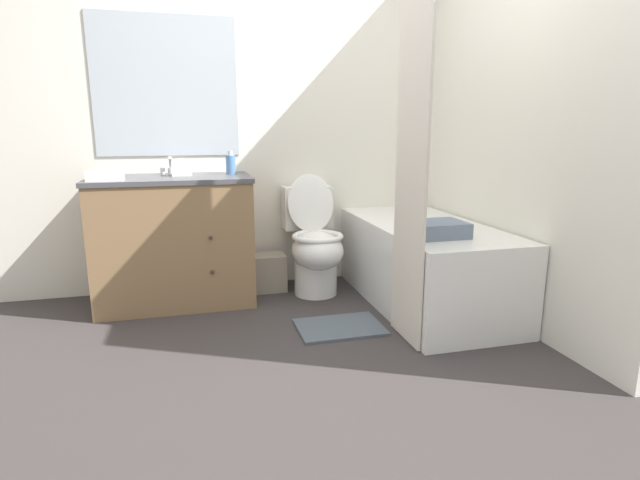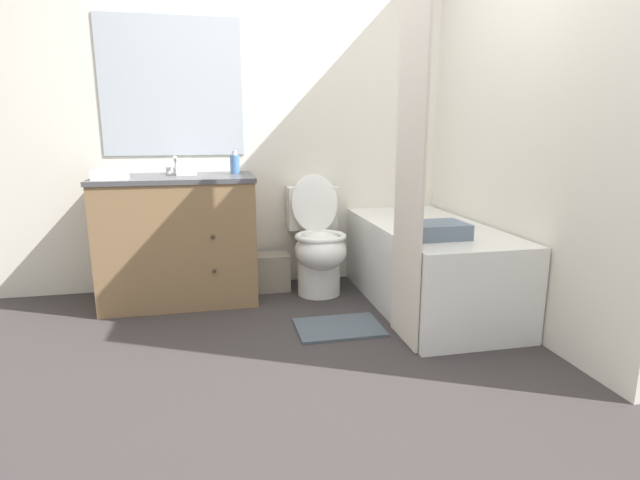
{
  "view_description": "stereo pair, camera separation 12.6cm",
  "coord_description": "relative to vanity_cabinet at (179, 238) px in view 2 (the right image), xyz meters",
  "views": [
    {
      "loc": [
        -0.62,
        -2.08,
        1.17
      ],
      "look_at": [
        0.12,
        0.72,
        0.51
      ],
      "focal_mm": 28.0,
      "sensor_mm": 36.0,
      "label": 1
    },
    {
      "loc": [
        -0.49,
        -2.11,
        1.17
      ],
      "look_at": [
        0.12,
        0.72,
        0.51
      ],
      "focal_mm": 28.0,
      "sensor_mm": 36.0,
      "label": 2
    }
  ],
  "objects": [
    {
      "name": "bathtub",
      "position": [
        1.61,
        -0.46,
        -0.16
      ],
      "size": [
        0.7,
        1.49,
        0.55
      ],
      "color": "white",
      "rests_on": "ground_plane"
    },
    {
      "name": "vanity_cabinet",
      "position": [
        0.0,
        0.0,
        0.0
      ],
      "size": [
        1.03,
        0.6,
        0.86
      ],
      "color": "olive",
      "rests_on": "ground_plane"
    },
    {
      "name": "tissue_box",
      "position": [
        0.08,
        0.04,
        0.46
      ],
      "size": [
        0.13,
        0.11,
        0.11
      ],
      "color": "white",
      "rests_on": "vanity_cabinet"
    },
    {
      "name": "ground_plane",
      "position": [
        0.73,
        -1.32,
        -0.44
      ],
      "size": [
        14.0,
        14.0,
        0.0
      ],
      "primitive_type": "plane",
      "color": "#383333"
    },
    {
      "name": "bath_towel_folded",
      "position": [
        1.49,
        -0.83,
        0.16
      ],
      "size": [
        0.31,
        0.26,
        0.09
      ],
      "color": "slate",
      "rests_on": "bathtub"
    },
    {
      "name": "bath_mat",
      "position": [
        0.93,
        -0.74,
        -0.43
      ],
      "size": [
        0.5,
        0.36,
        0.02
      ],
      "color": "#4C5660",
      "rests_on": "ground_plane"
    },
    {
      "name": "wall_back",
      "position": [
        0.72,
        0.31,
        0.81
      ],
      "size": [
        8.0,
        0.06,
        2.5
      ],
      "color": "white",
      "rests_on": "ground_plane"
    },
    {
      "name": "toilet",
      "position": [
        0.95,
        -0.05,
        -0.08
      ],
      "size": [
        0.36,
        0.62,
        0.84
      ],
      "color": "white",
      "rests_on": "ground_plane"
    },
    {
      "name": "wastebasket",
      "position": [
        0.64,
        0.09,
        -0.3
      ],
      "size": [
        0.25,
        0.21,
        0.27
      ],
      "color": "gray",
      "rests_on": "ground_plane"
    },
    {
      "name": "shower_curtain",
      "position": [
        1.25,
        -0.97,
        0.56
      ],
      "size": [
        0.01,
        0.37,
        1.98
      ],
      "color": "silver",
      "rests_on": "ground_plane"
    },
    {
      "name": "soap_dispenser",
      "position": [
        0.4,
        0.08,
        0.49
      ],
      "size": [
        0.07,
        0.07,
        0.16
      ],
      "color": "#4C7AB2",
      "rests_on": "vanity_cabinet"
    },
    {
      "name": "wall_right",
      "position": [
        2.0,
        -0.52,
        0.81
      ],
      "size": [
        0.05,
        2.6,
        2.5
      ],
      "color": "white",
      "rests_on": "ground_plane"
    },
    {
      "name": "sink_faucet",
      "position": [
        -0.0,
        0.2,
        0.45
      ],
      "size": [
        0.14,
        0.12,
        0.12
      ],
      "color": "silver",
      "rests_on": "vanity_cabinet"
    },
    {
      "name": "hand_towel_folded",
      "position": [
        -0.37,
        -0.18,
        0.45
      ],
      "size": [
        0.21,
        0.12,
        0.06
      ],
      "color": "white",
      "rests_on": "vanity_cabinet"
    }
  ]
}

